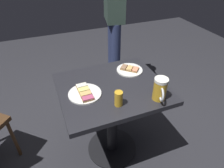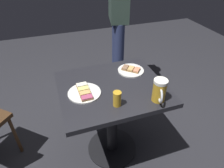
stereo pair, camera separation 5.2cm
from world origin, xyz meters
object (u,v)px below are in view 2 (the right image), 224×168
object	(u,v)px
plate_near	(84,92)
plate_far	(131,70)
beer_glass_small	(117,99)
patron_standing	(118,14)
beer_mug	(159,91)

from	to	relation	value
plate_near	plate_far	bearing A→B (deg)	111.66
plate_near	beer_glass_small	xyz separation A→B (m)	(0.18, 0.17, 0.04)
plate_near	patron_standing	bearing A→B (deg)	147.45
plate_near	beer_glass_small	world-z (taller)	beer_glass_small
plate_far	beer_mug	distance (m)	0.40
beer_glass_small	patron_standing	bearing A→B (deg)	159.46
beer_glass_small	patron_standing	distance (m)	1.18
plate_far	beer_mug	world-z (taller)	beer_mug
beer_mug	beer_glass_small	bearing A→B (deg)	-98.96
beer_mug	patron_standing	bearing A→B (deg)	173.01
plate_near	patron_standing	size ratio (longest dim) A/B	0.14
plate_near	beer_mug	xyz separation A→B (m)	(0.23, 0.44, 0.07)
beer_glass_small	patron_standing	size ratio (longest dim) A/B	0.06
plate_far	beer_glass_small	xyz separation A→B (m)	(0.35, -0.24, 0.04)
plate_far	beer_glass_small	bearing A→B (deg)	-35.12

